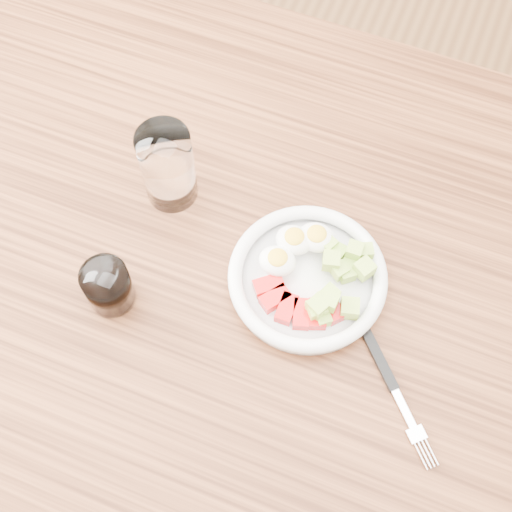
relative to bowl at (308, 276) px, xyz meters
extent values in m
plane|color=brown|center=(-0.06, -0.01, -0.79)|extent=(4.00, 4.00, 0.00)
cube|color=brown|center=(-0.71, 0.34, -0.42)|extent=(0.07, 0.07, 0.73)
cube|color=brown|center=(-0.06, -0.01, -0.04)|extent=(1.50, 0.90, 0.04)
cylinder|color=white|center=(0.00, 0.00, -0.01)|extent=(0.20, 0.20, 0.01)
torus|color=white|center=(0.00, 0.00, 0.00)|extent=(0.21, 0.21, 0.02)
cube|color=red|center=(-0.04, -0.03, 0.00)|extent=(0.04, 0.04, 0.02)
cube|color=red|center=(-0.03, -0.05, 0.00)|extent=(0.04, 0.04, 0.02)
cube|color=red|center=(-0.01, -0.05, 0.00)|extent=(0.02, 0.04, 0.02)
cube|color=red|center=(0.01, -0.05, 0.00)|extent=(0.03, 0.04, 0.02)
cube|color=red|center=(0.03, -0.05, 0.00)|extent=(0.03, 0.04, 0.02)
cube|color=red|center=(0.04, -0.03, 0.00)|extent=(0.04, 0.04, 0.02)
ellipsoid|color=white|center=(-0.03, 0.04, 0.01)|extent=(0.05, 0.04, 0.03)
ellipsoid|color=yellow|center=(-0.03, 0.04, 0.02)|extent=(0.03, 0.03, 0.01)
ellipsoid|color=white|center=(-0.01, 0.05, 0.01)|extent=(0.05, 0.04, 0.03)
ellipsoid|color=yellow|center=(-0.01, 0.05, 0.02)|extent=(0.03, 0.03, 0.01)
ellipsoid|color=white|center=(-0.04, 0.00, 0.01)|extent=(0.05, 0.04, 0.03)
ellipsoid|color=yellow|center=(-0.04, 0.00, 0.02)|extent=(0.03, 0.03, 0.01)
cube|color=#B6D250|center=(0.06, 0.05, 0.01)|extent=(0.02, 0.02, 0.02)
cube|color=#B6D250|center=(0.01, 0.05, 0.01)|extent=(0.03, 0.03, 0.02)
cube|color=#B6D250|center=(0.04, 0.04, 0.00)|extent=(0.02, 0.02, 0.02)
cube|color=#B6D250|center=(0.04, -0.03, 0.02)|extent=(0.02, 0.02, 0.02)
cube|color=#B6D250|center=(0.02, 0.02, 0.02)|extent=(0.03, 0.03, 0.02)
cube|color=#B6D250|center=(0.05, 0.05, 0.02)|extent=(0.02, 0.02, 0.02)
cube|color=#B6D250|center=(0.03, -0.04, 0.02)|extent=(0.03, 0.03, 0.02)
cube|color=#B6D250|center=(0.04, -0.05, 0.00)|extent=(0.03, 0.03, 0.02)
cube|color=#B6D250|center=(0.03, -0.04, 0.01)|extent=(0.03, 0.03, 0.02)
cube|color=#B6D250|center=(0.07, 0.03, 0.02)|extent=(0.03, 0.03, 0.02)
cube|color=#B6D250|center=(0.04, -0.02, 0.01)|extent=(0.03, 0.03, 0.02)
cube|color=#B6D250|center=(0.05, 0.02, 0.00)|extent=(0.03, 0.03, 0.02)
cube|color=#B6D250|center=(0.06, -0.03, 0.01)|extent=(0.03, 0.03, 0.02)
cube|color=#B6D250|center=(0.04, 0.02, 0.01)|extent=(0.03, 0.03, 0.02)
cube|color=#B6D250|center=(0.03, 0.05, 0.00)|extent=(0.02, 0.02, 0.02)
cube|color=black|center=(0.12, -0.07, -0.01)|extent=(0.07, 0.08, 0.01)
cube|color=silver|center=(0.17, -0.12, -0.01)|extent=(0.04, 0.05, 0.00)
cube|color=silver|center=(0.19, -0.14, -0.01)|extent=(0.03, 0.03, 0.00)
cylinder|color=silver|center=(0.20, -0.16, -0.01)|extent=(0.02, 0.03, 0.00)
cylinder|color=silver|center=(0.21, -0.16, -0.01)|extent=(0.02, 0.03, 0.00)
cylinder|color=silver|center=(0.21, -0.16, -0.01)|extent=(0.02, 0.03, 0.00)
cylinder|color=silver|center=(0.21, -0.15, -0.01)|extent=(0.02, 0.03, 0.00)
cylinder|color=white|center=(-0.22, 0.06, 0.05)|extent=(0.07, 0.07, 0.13)
cylinder|color=white|center=(-0.23, -0.11, 0.02)|extent=(0.06, 0.06, 0.07)
cylinder|color=black|center=(-0.23, -0.11, 0.01)|extent=(0.05, 0.05, 0.06)
camera|label=1|loc=(0.07, -0.37, 0.85)|focal=50.00mm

